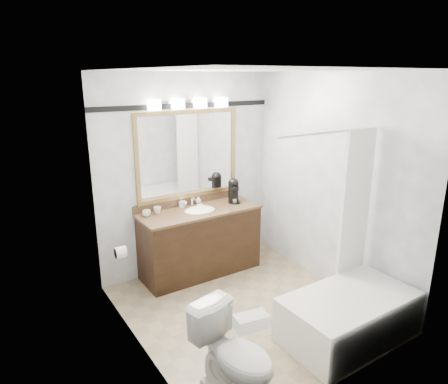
{
  "coord_description": "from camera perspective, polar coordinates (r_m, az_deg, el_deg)",
  "views": [
    {
      "loc": [
        -2.3,
        -3.07,
        2.45
      ],
      "look_at": [
        -0.07,
        0.35,
        1.26
      ],
      "focal_mm": 32.0,
      "sensor_mm": 36.0,
      "label": 1
    }
  ],
  "objects": [
    {
      "name": "tissue_box",
      "position": [
        2.98,
        3.94,
        -17.96
      ],
      "size": [
        0.26,
        0.17,
        0.1
      ],
      "primitive_type": "cube",
      "rotation": [
        0.0,
        0.0,
        -0.16
      ],
      "color": "white",
      "rests_on": "toilet"
    },
    {
      "name": "cup_right",
      "position": [
        4.87,
        -9.5,
        -2.57
      ],
      "size": [
        0.11,
        0.11,
        0.08
      ],
      "primitive_type": "imported",
      "rotation": [
        0.0,
        0.0,
        0.3
      ],
      "color": "white",
      "rests_on": "vanity"
    },
    {
      "name": "coffee_maker",
      "position": [
        5.22,
        1.37,
        0.32
      ],
      "size": [
        0.17,
        0.2,
        0.32
      ],
      "rotation": [
        0.0,
        0.0,
        -0.36
      ],
      "color": "black",
      "rests_on": "vanity"
    },
    {
      "name": "tp_roll",
      "position": [
        4.29,
        -14.57,
        -8.34
      ],
      "size": [
        0.11,
        0.12,
        0.12
      ],
      "primitive_type": "cylinder",
      "rotation": [
        0.0,
        1.57,
        0.0
      ],
      "color": "white",
      "rests_on": "room"
    },
    {
      "name": "mirror",
      "position": [
        5.02,
        -5.14,
        5.33
      ],
      "size": [
        1.4,
        0.04,
        1.1
      ],
      "color": "#A07F48",
      "rests_on": "room"
    },
    {
      "name": "vanity",
      "position": [
        5.1,
        -3.43,
        -6.89
      ],
      "size": [
        1.53,
        0.58,
        0.97
      ],
      "color": "black",
      "rests_on": "ground"
    },
    {
      "name": "room",
      "position": [
        4.02,
        3.58,
        -1.09
      ],
      "size": [
        2.42,
        2.62,
        2.52
      ],
      "color": "#9D896A",
      "rests_on": "ground"
    },
    {
      "name": "soap_bottle_b",
      "position": [
        5.17,
        -3.66,
        -1.19
      ],
      "size": [
        0.08,
        0.08,
        0.1
      ],
      "primitive_type": "imported",
      "rotation": [
        0.0,
        0.0,
        -0.01
      ],
      "color": "white",
      "rests_on": "vanity"
    },
    {
      "name": "soap_bottle_a",
      "position": [
        5.04,
        -6.14,
        -1.58
      ],
      "size": [
        0.07,
        0.07,
        0.12
      ],
      "primitive_type": "imported",
      "rotation": [
        0.0,
        0.0,
        -0.27
      ],
      "color": "white",
      "rests_on": "vanity"
    },
    {
      "name": "vanity_light_bar",
      "position": [
        4.89,
        -5.03,
        12.53
      ],
      "size": [
        1.02,
        0.14,
        0.12
      ],
      "color": "silver",
      "rests_on": "room"
    },
    {
      "name": "soap_bar",
      "position": [
        5.08,
        -3.45,
        -1.93
      ],
      "size": [
        0.08,
        0.06,
        0.02
      ],
      "primitive_type": "cube",
      "rotation": [
        0.0,
        0.0,
        -0.16
      ],
      "color": "#EAE9C0",
      "rests_on": "vanity"
    },
    {
      "name": "cup_left",
      "position": [
        4.8,
        -11.0,
        -3.0
      ],
      "size": [
        0.1,
        0.1,
        0.08
      ],
      "primitive_type": "imported",
      "rotation": [
        0.0,
        0.0,
        0.07
      ],
      "color": "white",
      "rests_on": "vanity"
    },
    {
      "name": "bathtub",
      "position": [
        4.19,
        17.38,
        -15.7
      ],
      "size": [
        1.3,
        0.75,
        1.96
      ],
      "color": "white",
      "rests_on": "ground"
    },
    {
      "name": "toilet",
      "position": [
        3.35,
        1.58,
        -22.18
      ],
      "size": [
        0.55,
        0.78,
        0.72
      ],
      "primitive_type": "imported",
      "rotation": [
        0.0,
        0.0,
        0.21
      ],
      "color": "white",
      "rests_on": "ground"
    },
    {
      "name": "accent_stripe",
      "position": [
        4.95,
        -5.38,
        12.18
      ],
      "size": [
        2.4,
        0.01,
        0.06
      ],
      "primitive_type": "cube",
      "color": "black",
      "rests_on": "room"
    }
  ]
}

